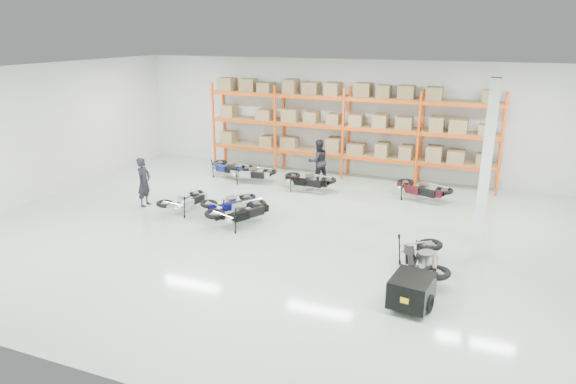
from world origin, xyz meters
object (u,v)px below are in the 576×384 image
at_px(moto_black_far_left, 240,208).
at_px(moto_back_b, 251,170).
at_px(moto_silver_left, 185,197).
at_px(trailer, 412,290).
at_px(moto_touring_right, 423,253).
at_px(person_left, 144,182).
at_px(moto_back_a, 230,164).
at_px(person_back, 318,161).
at_px(moto_blue_centre, 231,199).
at_px(moto_back_c, 308,177).
at_px(moto_back_d, 422,185).

height_order(moto_black_far_left, moto_back_b, moto_black_far_left).
bearing_deg(moto_silver_left, trailer, 170.64).
relative_size(moto_touring_right, person_left, 1.15).
bearing_deg(moto_back_a, person_back, -66.05).
height_order(moto_black_far_left, person_back, person_back).
relative_size(person_left, person_back, 0.97).
distance_m(moto_blue_centre, person_back, 4.60).
relative_size(trailer, moto_back_c, 1.01).
bearing_deg(moto_back_a, trailer, -117.93).
bearing_deg(moto_back_c, person_back, 3.96).
bearing_deg(moto_back_d, moto_back_b, 111.62).
relative_size(moto_touring_right, person_back, 1.12).
xyz_separation_m(trailer, moto_back_c, (-4.77, 6.91, 0.11)).
bearing_deg(person_back, moto_touring_right, 84.60).
bearing_deg(moto_back_c, moto_back_b, 87.98).
relative_size(trailer, person_left, 1.05).
xyz_separation_m(moto_black_far_left, person_left, (-3.74, 0.42, 0.26)).
bearing_deg(moto_back_a, person_left, -179.08).
height_order(trailer, person_back, person_back).
bearing_deg(moto_back_a, moto_back_c, -84.82).
bearing_deg(trailer, moto_back_c, 132.00).
bearing_deg(moto_back_a, moto_back_d, -76.62).
bearing_deg(moto_back_a, moto_blue_centre, -137.02).
bearing_deg(moto_back_d, moto_black_far_left, 153.15).
xyz_separation_m(moto_touring_right, moto_back_b, (-7.14, 5.54, -0.08)).
distance_m(moto_touring_right, moto_back_c, 7.14).
bearing_deg(moto_back_b, moto_back_a, 64.94).
distance_m(moto_black_far_left, moto_back_c, 4.02).
relative_size(moto_back_b, moto_back_c, 0.94).
distance_m(moto_blue_centre, moto_back_c, 3.52).
distance_m(moto_black_far_left, moto_back_d, 6.39).
bearing_deg(trailer, moto_silver_left, 163.58).
relative_size(moto_back_c, person_left, 1.05).
height_order(moto_back_a, moto_back_d, moto_back_d).
xyz_separation_m(moto_black_far_left, moto_back_d, (4.64, 4.40, -0.02)).
height_order(moto_touring_right, trailer, moto_touring_right).
distance_m(moto_blue_centre, trailer, 7.19).
height_order(trailer, moto_back_d, moto_back_d).
distance_m(moto_touring_right, person_left, 9.38).
xyz_separation_m(trailer, person_left, (-9.21, 3.38, 0.40)).
bearing_deg(moto_silver_left, person_back, -107.08).
height_order(moto_silver_left, moto_touring_right, moto_touring_right).
xyz_separation_m(moto_touring_right, person_left, (-9.21, 1.78, 0.24)).
bearing_deg(moto_blue_centre, moto_back_c, -75.97).
bearing_deg(moto_black_far_left, moto_blue_centre, -17.19).
bearing_deg(moto_back_b, moto_back_d, -96.76).
distance_m(moto_silver_left, moto_back_b, 3.80).
distance_m(moto_silver_left, moto_back_d, 7.89).
height_order(moto_black_far_left, moto_touring_right, moto_touring_right).
bearing_deg(person_back, moto_back_b, -20.66).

